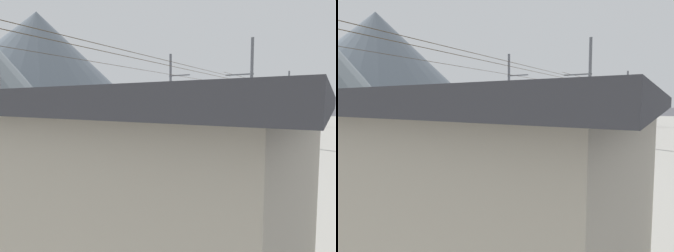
% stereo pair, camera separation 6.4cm
% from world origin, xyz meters
% --- Properties ---
extents(ground_plane, '(400.00, 400.00, 0.00)m').
position_xyz_m(ground_plane, '(0.00, 0.00, 0.00)').
color(ground_plane, '#424247').
extents(platform_slab, '(120.00, 8.72, 0.34)m').
position_xyz_m(platform_slab, '(0.00, -5.44, 0.17)').
color(platform_slab, gray).
rests_on(platform_slab, ground).
extents(track_near, '(120.00, 3.00, 0.28)m').
position_xyz_m(track_near, '(0.00, 1.14, 0.07)').
color(track_near, '#5B5651').
rests_on(track_near, ground).
extents(track_far, '(120.00, 3.00, 0.28)m').
position_xyz_m(track_far, '(0.00, 5.75, 0.07)').
color(track_far, '#5B5651').
rests_on(track_far, ground).
extents(train_near_platform, '(34.62, 3.00, 4.27)m').
position_xyz_m(train_near_platform, '(18.34, 1.14, 2.23)').
color(train_near_platform, '#2D2D30').
rests_on(train_near_platform, track_near).
extents(train_far_track, '(23.94, 3.03, 4.27)m').
position_xyz_m(train_far_track, '(20.70, 5.75, 2.22)').
color(train_far_track, '#2D2D30').
rests_on(train_far_track, track_far).
extents(catenary_mast_mid, '(39.69, 2.23, 8.32)m').
position_xyz_m(catenary_mast_mid, '(10.06, -0.67, 4.27)').
color(catenary_mast_mid, slate).
rests_on(catenary_mast_mid, ground).
extents(catenary_mast_east, '(39.69, 2.23, 7.58)m').
position_xyz_m(catenary_mast_east, '(29.07, -0.66, 3.99)').
color(catenary_mast_east, slate).
rests_on(catenary_mast_east, ground).
extents(catenary_mast_far_side, '(39.69, 2.26, 8.11)m').
position_xyz_m(catenary_mast_far_side, '(12.17, 7.59, 4.22)').
color(catenary_mast_far_side, slate).
rests_on(catenary_mast_far_side, ground).
extents(platform_sign, '(0.70, 0.08, 2.25)m').
position_xyz_m(platform_sign, '(0.25, -2.38, 1.98)').
color(platform_sign, '#59595B').
rests_on(platform_sign, platform_slab).
extents(passenger_walking, '(0.53, 0.22, 1.69)m').
position_xyz_m(passenger_walking, '(-6.47, -3.29, 1.28)').
color(passenger_walking, '#383842').
rests_on(passenger_walking, platform_slab).
extents(handbag_beside_passenger, '(0.32, 0.18, 0.36)m').
position_xyz_m(handbag_beside_passenger, '(-6.07, -3.38, 0.46)').
color(handbag_beside_passenger, black).
rests_on(handbag_beside_passenger, platform_slab).
extents(handbag_near_sign, '(0.32, 0.18, 0.37)m').
position_xyz_m(handbag_near_sign, '(0.72, -2.65, 0.46)').
color(handbag_near_sign, black).
rests_on(handbag_near_sign, platform_slab).
extents(potted_plant_platform_edge, '(0.48, 0.48, 0.71)m').
position_xyz_m(potted_plant_platform_edge, '(-5.05, -2.17, 0.74)').
color(potted_plant_platform_edge, brown).
rests_on(potted_plant_platform_edge, platform_slab).
extents(potted_plant_by_shelter, '(0.55, 0.55, 0.79)m').
position_xyz_m(potted_plant_by_shelter, '(1.79, -3.23, 0.78)').
color(potted_plant_by_shelter, brown).
rests_on(potted_plant_by_shelter, platform_slab).
extents(platform_shelter, '(4.70, 2.53, 3.10)m').
position_xyz_m(platform_shelter, '(-8.79, -5.29, 1.91)').
color(platform_shelter, '#B7AD99').
rests_on(platform_shelter, platform_slab).
extents(mountain_right_ridge, '(145.35, 145.35, 69.59)m').
position_xyz_m(mountain_right_ridge, '(119.09, 184.82, 34.79)').
color(mountain_right_ridge, slate).
rests_on(mountain_right_ridge, ground).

